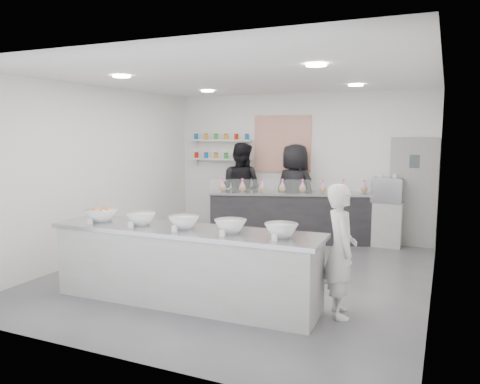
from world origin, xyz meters
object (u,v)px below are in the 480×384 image
object	(u,v)px
prep_counter	(185,266)
staff_right	(295,192)
staff_left	(241,189)
woman_prep	(341,251)
espresso_ledge	(370,222)
espresso_machine	(387,190)
back_bar	(292,217)

from	to	relation	value
prep_counter	staff_right	distance (m)	4.07
prep_counter	staff_left	xyz separation A→B (m)	(-0.98, 4.03, 0.50)
woman_prep	staff_left	bearing A→B (deg)	16.00
espresso_ledge	woman_prep	distance (m)	3.83
espresso_ledge	staff_left	world-z (taller)	staff_left
prep_counter	espresso_ledge	size ratio (longest dim) A/B	3.02
prep_counter	staff_left	world-z (taller)	staff_left
prep_counter	staff_right	xyz separation A→B (m)	(0.22, 4.03, 0.49)
staff_right	espresso_machine	bearing A→B (deg)	-155.84
back_bar	woman_prep	size ratio (longest dim) A/B	2.04
back_bar	espresso_ledge	world-z (taller)	back_bar
back_bar	espresso_machine	bearing A→B (deg)	-5.82
espresso_ledge	staff_right	xyz separation A→B (m)	(-1.50, -0.15, 0.54)
woman_prep	prep_counter	bearing A→B (deg)	78.52
espresso_machine	staff_left	xyz separation A→B (m)	(-3.00, -0.15, -0.11)
staff_right	espresso_ledge	bearing A→B (deg)	-154.91
espresso_machine	prep_counter	bearing A→B (deg)	-115.76
espresso_ledge	staff_right	size ratio (longest dim) A/B	0.61
espresso_machine	staff_right	xyz separation A→B (m)	(-1.80, -0.15, -0.12)
espresso_ledge	espresso_machine	world-z (taller)	espresso_machine
woman_prep	staff_right	size ratio (longest dim) A/B	0.82
staff_right	back_bar	bearing A→B (deg)	115.98
espresso_ledge	back_bar	bearing A→B (deg)	-164.76
espresso_ledge	staff_right	bearing A→B (deg)	-174.23
espresso_ledge	prep_counter	bearing A→B (deg)	-112.43
prep_counter	staff_left	distance (m)	4.18
staff_left	staff_right	xyz separation A→B (m)	(1.21, 0.00, -0.01)
espresso_machine	staff_right	size ratio (longest dim) A/B	0.29
prep_counter	staff_left	size ratio (longest dim) A/B	1.82
espresso_ledge	staff_right	distance (m)	1.61
espresso_ledge	woman_prep	size ratio (longest dim) A/B	0.74
staff_left	staff_right	world-z (taller)	staff_left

